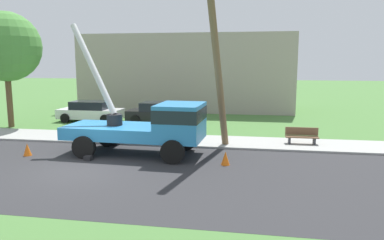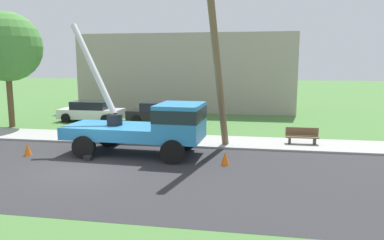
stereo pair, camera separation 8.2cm
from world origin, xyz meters
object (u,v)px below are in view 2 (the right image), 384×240
object	(u,v)px
parked_sedan_black	(161,113)
parked_sedan_white	(91,111)
traffic_cone_ahead	(225,158)
roadside_tree_near	(6,47)
park_bench	(302,137)
utility_truck	(152,124)
leaning_utility_pole	(216,55)
traffic_cone_behind	(28,149)

from	to	relation	value
parked_sedan_black	parked_sedan_white	bearing A→B (deg)	-179.53
parked_sedan_white	parked_sedan_black	size ratio (longest dim) A/B	0.99
traffic_cone_ahead	roadside_tree_near	size ratio (longest dim) A/B	0.08
park_bench	roadside_tree_near	bearing A→B (deg)	172.51
utility_truck	traffic_cone_ahead	bearing A→B (deg)	-18.00
utility_truck	parked_sedan_black	world-z (taller)	utility_truck
leaning_utility_pole	roadside_tree_near	distance (m)	14.31
traffic_cone_behind	park_bench	xyz separation A→B (m)	(12.31, 4.16, 0.18)
utility_truck	park_bench	world-z (taller)	utility_truck
traffic_cone_behind	parked_sedan_white	size ratio (longest dim) A/B	0.13
utility_truck	traffic_cone_ahead	distance (m)	3.71
parked_sedan_white	roadside_tree_near	distance (m)	6.65
park_bench	traffic_cone_ahead	bearing A→B (deg)	-129.79
leaning_utility_pole	parked_sedan_white	xyz separation A→B (m)	(-9.57, 7.29, -3.75)
leaning_utility_pole	parked_sedan_black	world-z (taller)	leaning_utility_pole
utility_truck	roadside_tree_near	xyz separation A→B (m)	(-10.91, 5.41, 3.65)
parked_sedan_white	parked_sedan_black	xyz separation A→B (m)	(5.01, 0.04, 0.00)
utility_truck	parked_sedan_white	world-z (taller)	utility_truck
utility_truck	leaning_utility_pole	size ratio (longest dim) A/B	0.78
parked_sedan_black	roadside_tree_near	distance (m)	10.50
traffic_cone_behind	parked_sedan_black	distance (m)	10.19
parked_sedan_white	parked_sedan_black	distance (m)	5.01
utility_truck	parked_sedan_black	size ratio (longest dim) A/B	1.51
leaning_utility_pole	roadside_tree_near	size ratio (longest dim) A/B	1.20
roadside_tree_near	park_bench	bearing A→B (deg)	-7.49
leaning_utility_pole	park_bench	world-z (taller)	leaning_utility_pole
roadside_tree_near	leaning_utility_pole	bearing A→B (deg)	-17.56
leaning_utility_pole	traffic_cone_ahead	size ratio (longest dim) A/B	15.54
traffic_cone_behind	park_bench	bearing A→B (deg)	18.68
leaning_utility_pole	park_bench	size ratio (longest dim) A/B	5.44
leaning_utility_pole	traffic_cone_ahead	xyz separation A→B (m)	(0.64, -2.19, -4.18)
leaning_utility_pole	traffic_cone_ahead	bearing A→B (deg)	-73.59
traffic_cone_behind	roadside_tree_near	xyz separation A→B (m)	(-5.44, 6.49, 4.77)
traffic_cone_ahead	parked_sedan_black	size ratio (longest dim) A/B	0.13
traffic_cone_behind	parked_sedan_black	bearing A→B (deg)	69.09
traffic_cone_behind	parked_sedan_black	size ratio (longest dim) A/B	0.13
leaning_utility_pole	traffic_cone_behind	size ratio (longest dim) A/B	15.54
parked_sedan_white	park_bench	distance (m)	14.68
utility_truck	traffic_cone_behind	size ratio (longest dim) A/B	12.06
traffic_cone_behind	leaning_utility_pole	bearing A→B (deg)	14.89
utility_truck	leaning_utility_pole	xyz separation A→B (m)	(2.72, 1.09, 3.05)
utility_truck	roadside_tree_near	distance (m)	12.71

